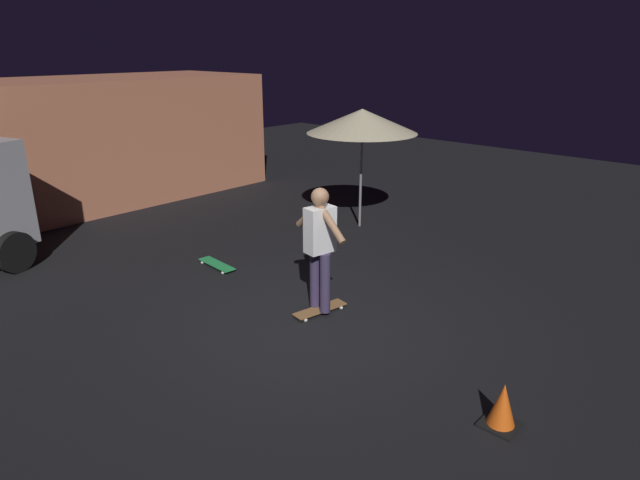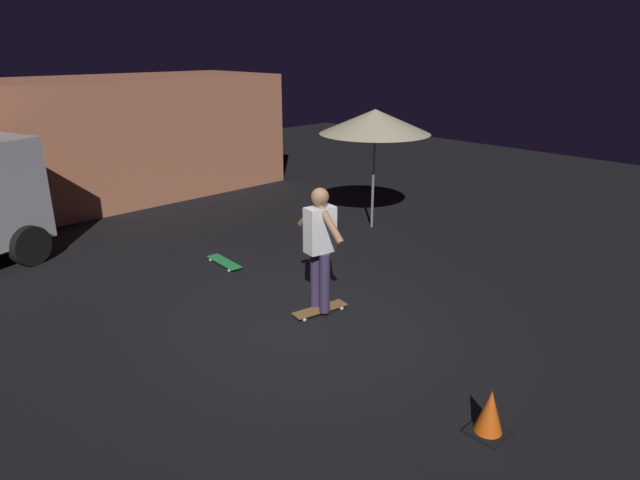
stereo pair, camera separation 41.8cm
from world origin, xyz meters
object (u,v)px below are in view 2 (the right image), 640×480
object	(u,v)px
skateboard_ridden	(320,309)
traffic_cone	(490,414)
skateboard_spare	(224,262)
patio_umbrella	(375,122)
skater	(320,241)

from	to	relation	value
skateboard_ridden	traffic_cone	world-z (taller)	traffic_cone
skateboard_spare	traffic_cone	xyz separation A→B (m)	(-0.60, -5.18, 0.16)
traffic_cone	patio_umbrella	bearing A→B (deg)	51.23
patio_umbrella	skateboard_ridden	bearing A→B (deg)	-149.08
traffic_cone	skateboard_ridden	bearing A→B (deg)	79.01
skater	traffic_cone	bearing A→B (deg)	-100.99
patio_umbrella	traffic_cone	bearing A→B (deg)	-128.77
skateboard_spare	traffic_cone	size ratio (longest dim) A/B	1.72
patio_umbrella	skateboard_ridden	size ratio (longest dim) A/B	2.86
skateboard_spare	patio_umbrella	bearing A→B (deg)	-5.81
patio_umbrella	skater	xyz separation A→B (m)	(-3.34, -2.00, -1.04)
skater	skateboard_ridden	bearing A→B (deg)	0.00
skateboard_spare	skater	xyz separation A→B (m)	(-0.05, -2.33, 0.98)
patio_umbrella	skater	bearing A→B (deg)	-149.08
patio_umbrella	skateboard_spare	world-z (taller)	patio_umbrella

